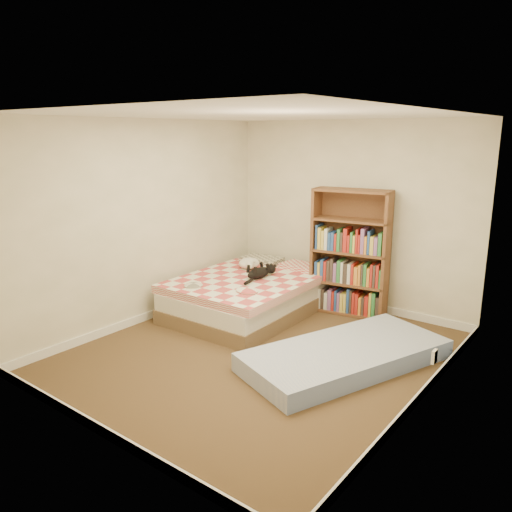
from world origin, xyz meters
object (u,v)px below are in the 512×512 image
Objects in this scene: bed at (250,294)px; black_cat at (261,272)px; white_dog at (249,263)px; floor_mattress at (345,355)px; bookshelf at (350,269)px.

black_cat is at bearing 16.88° from bed.
black_cat is at bearing -33.91° from white_dog.
bed is 0.98× the size of floor_mattress.
floor_mattress is (0.70, -1.42, -0.49)m from bookshelf.
black_cat is (-0.90, -0.76, -0.03)m from bookshelf.
bed is 0.50m from white_dog.
black_cat is 2.17× the size of white_dog.
white_dog is (-0.25, 0.29, 0.32)m from bed.
bed is 3.04× the size of black_cat.
floor_mattress is (1.73, -0.62, -0.15)m from bed.
bookshelf is (1.03, 0.80, 0.34)m from bed.
white_dog is (-0.39, 0.25, 0.01)m from black_cat.
bookshelf is 2.38× the size of black_cat.
bed is at bearing -152.31° from black_cat.
white_dog is (-1.98, 0.91, 0.47)m from floor_mattress.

